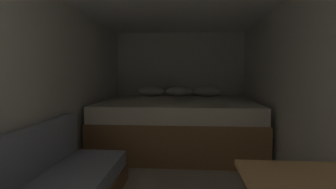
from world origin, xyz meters
TOP-DOWN VIEW (x-y plane):
  - wall_back at (0.00, 4.55)m, footprint 2.55×0.05m
  - wall_left at (-1.25, 1.94)m, footprint 0.05×5.16m
  - wall_right at (1.25, 1.94)m, footprint 0.05×5.16m
  - bed at (0.00, 3.56)m, footprint 2.33×1.85m

SIDE VIEW (x-z plane):
  - bed at x=0.00m, z-range -0.08..0.86m
  - wall_back at x=0.00m, z-range 0.00..1.97m
  - wall_left at x=-1.25m, z-range 0.00..1.97m
  - wall_right at x=1.25m, z-range 0.00..1.97m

